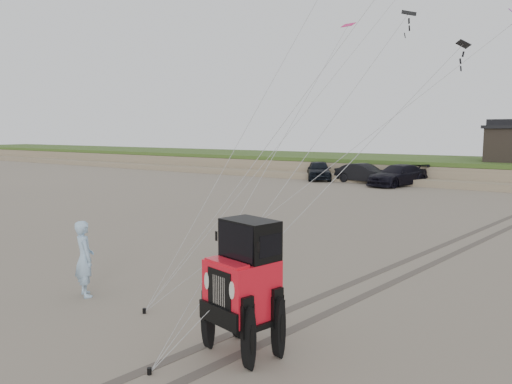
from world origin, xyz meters
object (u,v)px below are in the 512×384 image
(truck_c, at_px, (398,175))
(jeep, at_px, (242,301))
(truck_a, at_px, (319,170))
(truck_b, at_px, (364,173))
(man, at_px, (85,258))

(truck_c, height_order, jeep, jeep)
(truck_a, relative_size, truck_b, 1.03)
(man, bearing_deg, truck_a, -49.77)
(truck_c, relative_size, man, 2.86)
(truck_a, xyz_separation_m, truck_c, (7.11, -0.82, -0.01))
(jeep, height_order, man, jeep)
(man, bearing_deg, truck_c, -62.65)
(jeep, bearing_deg, truck_b, 122.29)
(truck_b, xyz_separation_m, truck_c, (2.98, -0.62, 0.03))
(man, bearing_deg, truck_b, -57.13)
(truck_a, height_order, truck_b, truck_a)
(truck_c, xyz_separation_m, man, (1.99, -29.41, 0.17))
(truck_a, relative_size, jeep, 0.88)
(truck_c, bearing_deg, truck_b, -174.23)
(truck_b, distance_m, jeep, 32.07)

